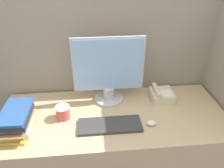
{
  "coord_description": "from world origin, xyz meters",
  "views": [
    {
      "loc": [
        -0.14,
        -0.9,
        1.74
      ],
      "look_at": [
        -0.01,
        0.38,
        0.97
      ],
      "focal_mm": 35.0,
      "sensor_mm": 36.0,
      "label": 1
    }
  ],
  "objects_px": {
    "monitor": "(109,73)",
    "desk_telephone": "(161,95)",
    "mouse": "(151,123)",
    "book_stack": "(16,121)",
    "coffee_cup": "(63,112)",
    "keyboard": "(110,125)"
  },
  "relations": [
    {
      "from": "monitor",
      "to": "desk_telephone",
      "type": "height_order",
      "value": "monitor"
    },
    {
      "from": "monitor",
      "to": "desk_telephone",
      "type": "distance_m",
      "value": 0.47
    },
    {
      "from": "monitor",
      "to": "desk_telephone",
      "type": "xyz_separation_m",
      "value": [
        0.42,
        -0.04,
        -0.2
      ]
    },
    {
      "from": "monitor",
      "to": "mouse",
      "type": "xyz_separation_m",
      "value": [
        0.26,
        -0.33,
        -0.22
      ]
    },
    {
      "from": "book_stack",
      "to": "desk_telephone",
      "type": "height_order",
      "value": "book_stack"
    },
    {
      "from": "book_stack",
      "to": "coffee_cup",
      "type": "bearing_deg",
      "value": 19.59
    },
    {
      "from": "keyboard",
      "to": "coffee_cup",
      "type": "xyz_separation_m",
      "value": [
        -0.32,
        0.12,
        0.04
      ]
    },
    {
      "from": "mouse",
      "to": "book_stack",
      "type": "relative_size",
      "value": 0.21
    },
    {
      "from": "monitor",
      "to": "coffee_cup",
      "type": "relative_size",
      "value": 5.27
    },
    {
      "from": "keyboard",
      "to": "desk_telephone",
      "type": "xyz_separation_m",
      "value": [
        0.44,
        0.28,
        0.03
      ]
    },
    {
      "from": "monitor",
      "to": "mouse",
      "type": "relative_size",
      "value": 8.07
    },
    {
      "from": "coffee_cup",
      "to": "book_stack",
      "type": "distance_m",
      "value": 0.31
    },
    {
      "from": "keyboard",
      "to": "book_stack",
      "type": "height_order",
      "value": "book_stack"
    },
    {
      "from": "monitor",
      "to": "coffee_cup",
      "type": "bearing_deg",
      "value": -149.97
    },
    {
      "from": "desk_telephone",
      "to": "monitor",
      "type": "bearing_deg",
      "value": 174.87
    },
    {
      "from": "mouse",
      "to": "book_stack",
      "type": "distance_m",
      "value": 0.9
    },
    {
      "from": "keyboard",
      "to": "coffee_cup",
      "type": "bearing_deg",
      "value": 159.08
    },
    {
      "from": "mouse",
      "to": "desk_telephone",
      "type": "distance_m",
      "value": 0.34
    },
    {
      "from": "mouse",
      "to": "keyboard",
      "type": "bearing_deg",
      "value": 177.24
    },
    {
      "from": "mouse",
      "to": "coffee_cup",
      "type": "height_order",
      "value": "coffee_cup"
    },
    {
      "from": "coffee_cup",
      "to": "book_stack",
      "type": "xyz_separation_m",
      "value": [
        -0.29,
        -0.1,
        0.03
      ]
    },
    {
      "from": "mouse",
      "to": "coffee_cup",
      "type": "bearing_deg",
      "value": 167.28
    }
  ]
}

